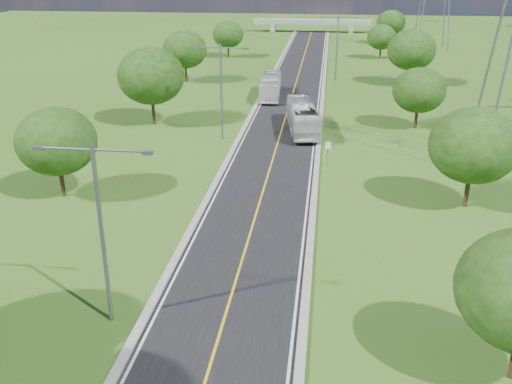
{
  "coord_description": "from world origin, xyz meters",
  "views": [
    {
      "loc": [
        4.93,
        -12.48,
        18.04
      ],
      "look_at": [
        0.34,
        23.59,
        3.0
      ],
      "focal_mm": 40.0,
      "sensor_mm": 36.0,
      "label": 1
    }
  ],
  "objects": [
    {
      "name": "curb_right",
      "position": [
        4.25,
        66.0,
        0.11
      ],
      "size": [
        0.5,
        150.0,
        0.22
      ],
      "primitive_type": "cube",
      "color": "gray",
      "rests_on": "ground"
    },
    {
      "name": "overpass",
      "position": [
        0.0,
        140.0,
        2.41
      ],
      "size": [
        30.0,
        3.0,
        3.2
      ],
      "color": "gray",
      "rests_on": "ground"
    },
    {
      "name": "streetlight_mid_left",
      "position": [
        -6.0,
        45.0,
        5.94
      ],
      "size": [
        5.9,
        0.25,
        10.0
      ],
      "color": "slate",
      "rests_on": "ground"
    },
    {
      "name": "tree_lc",
      "position": [
        -15.0,
        50.0,
        5.58
      ],
      "size": [
        7.56,
        7.56,
        8.79
      ],
      "color": "black",
      "rests_on": "ground"
    },
    {
      "name": "bus_inbound",
      "position": [
        -2.92,
        65.12,
        1.58
      ],
      "size": [
        3.21,
        11.05,
        3.04
      ],
      "primitive_type": "imported",
      "rotation": [
        0.0,
        0.0,
        0.06
      ],
      "color": "silver",
      "rests_on": "road"
    },
    {
      "name": "ground",
      "position": [
        0.0,
        60.0,
        0.0
      ],
      "size": [
        260.0,
        260.0,
        0.0
      ],
      "primitive_type": "plane",
      "color": "#2D5618",
      "rests_on": "ground"
    },
    {
      "name": "curb_left",
      "position": [
        -4.25,
        66.0,
        0.11
      ],
      "size": [
        0.5,
        150.0,
        0.22
      ],
      "primitive_type": "cube",
      "color": "gray",
      "rests_on": "ground"
    },
    {
      "name": "tree_re",
      "position": [
        14.5,
        100.0,
        4.02
      ],
      "size": [
        5.46,
        5.46,
        6.35
      ],
      "color": "black",
      "rests_on": "ground"
    },
    {
      "name": "tree_lb",
      "position": [
        -16.0,
        28.0,
        4.64
      ],
      "size": [
        6.3,
        6.3,
        7.33
      ],
      "color": "black",
      "rests_on": "ground"
    },
    {
      "name": "road",
      "position": [
        0.0,
        66.0,
        0.03
      ],
      "size": [
        8.0,
        150.0,
        0.06
      ],
      "primitive_type": "cube",
      "color": "black",
      "rests_on": "ground"
    },
    {
      "name": "tree_rc",
      "position": [
        15.0,
        52.0,
        4.33
      ],
      "size": [
        5.88,
        5.88,
        6.84
      ],
      "color": "black",
      "rests_on": "ground"
    },
    {
      "name": "tree_rf",
      "position": [
        18.0,
        120.0,
        4.64
      ],
      "size": [
        6.3,
        6.3,
        7.33
      ],
      "color": "black",
      "rests_on": "ground"
    },
    {
      "name": "tree_ld",
      "position": [
        -17.0,
        74.0,
        4.95
      ],
      "size": [
        6.72,
        6.72,
        7.82
      ],
      "color": "black",
      "rests_on": "ground"
    },
    {
      "name": "tree_rd",
      "position": [
        17.0,
        76.0,
        5.27
      ],
      "size": [
        7.14,
        7.14,
        8.3
      ],
      "color": "black",
      "rests_on": "ground"
    },
    {
      "name": "streetlight_near_left",
      "position": [
        -6.0,
        12.0,
        5.94
      ],
      "size": [
        5.9,
        0.25,
        10.0
      ],
      "color": "slate",
      "rests_on": "ground"
    },
    {
      "name": "speed_limit_sign",
      "position": [
        5.2,
        37.98,
        1.6
      ],
      "size": [
        0.55,
        0.09,
        2.4
      ],
      "color": "slate",
      "rests_on": "ground"
    },
    {
      "name": "tree_le",
      "position": [
        -14.5,
        98.0,
        4.33
      ],
      "size": [
        5.88,
        5.88,
        6.84
      ],
      "color": "black",
      "rests_on": "ground"
    },
    {
      "name": "bus_outbound",
      "position": [
        2.28,
        48.99,
        1.66
      ],
      "size": [
        4.31,
        11.76,
        3.2
      ],
      "primitive_type": "imported",
      "rotation": [
        0.0,
        0.0,
        3.29
      ],
      "color": "silver",
      "rests_on": "road"
    },
    {
      "name": "tree_rb",
      "position": [
        16.0,
        30.0,
        4.95
      ],
      "size": [
        6.72,
        6.72,
        7.82
      ],
      "color": "black",
      "rests_on": "ground"
    },
    {
      "name": "streetlight_far_right",
      "position": [
        6.0,
        78.0,
        5.94
      ],
      "size": [
        5.9,
        0.25,
        10.0
      ],
      "color": "slate",
      "rests_on": "ground"
    }
  ]
}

